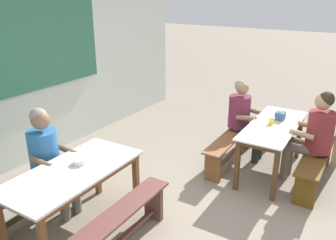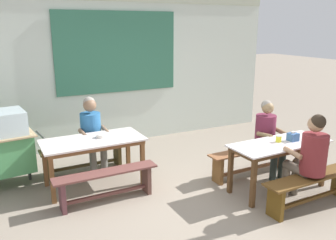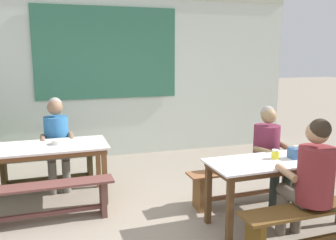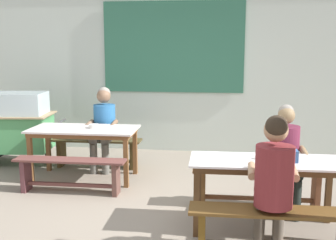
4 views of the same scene
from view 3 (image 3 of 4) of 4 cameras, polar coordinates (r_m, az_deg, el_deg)
name	(u,v)px [view 3 (image 3 of 4)]	position (r m, az deg, el deg)	size (l,w,h in m)	color
ground_plane	(155,227)	(4.06, -2.13, -16.75)	(40.00, 40.00, 0.00)	gray
backdrop_wall	(111,69)	(6.49, -9.16, 8.06)	(6.92, 0.23, 3.03)	silver
dining_table_far	(46,152)	(4.70, -18.98, -4.83)	(1.52, 0.76, 0.74)	silver
dining_table_near	(276,167)	(4.06, 17.03, -7.25)	(1.56, 0.65, 0.74)	silver
bench_far_back	(48,165)	(5.37, -18.71, -6.87)	(1.41, 0.34, 0.45)	#483E20
bench_far_front	(48,197)	(4.25, -18.71, -11.66)	(1.45, 0.29, 0.45)	brown
bench_near_back	(246,180)	(4.64, 12.43, -9.45)	(1.55, 0.31, 0.45)	brown
bench_near_front	(313,222)	(3.75, 22.23, -14.87)	(1.50, 0.34, 0.45)	brown
person_right_near_table	(269,149)	(4.61, 15.99, -4.51)	(0.45, 0.55, 1.23)	#212925
person_near_front	(311,176)	(3.64, 21.97, -8.30)	(0.46, 0.59, 1.30)	#6A5E50
person_center_facing	(57,137)	(5.20, -17.46, -2.56)	(0.45, 0.57, 1.27)	#66655D
tissue_box	(296,153)	(4.13, 19.89, -4.99)	(0.14, 0.13, 0.14)	#345A8D
condiment_jar	(275,154)	(4.05, 16.86, -5.30)	(0.08, 0.08, 0.10)	yellow
soup_bowl	(58,142)	(4.70, -17.32, -3.39)	(0.15, 0.15, 0.05)	silver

